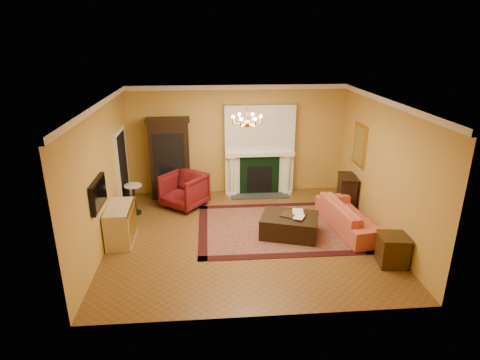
{
  "coord_description": "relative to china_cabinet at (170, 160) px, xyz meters",
  "views": [
    {
      "loc": [
        -0.79,
        -7.99,
        4.26
      ],
      "look_at": [
        -0.12,
        0.3,
        1.22
      ],
      "focal_mm": 30.0,
      "sensor_mm": 36.0,
      "label": 1
    }
  ],
  "objects": [
    {
      "name": "gilt_mirror",
      "position": [
        4.81,
        -1.09,
        0.6
      ],
      "size": [
        0.06,
        0.76,
        1.05
      ],
      "color": "gold",
      "rests_on": "wall_right"
    },
    {
      "name": "crown_molding",
      "position": [
        1.84,
        -1.53,
        1.89
      ],
      "size": [
        6.0,
        5.5,
        0.12
      ],
      "color": "white",
      "rests_on": "ceiling"
    },
    {
      "name": "wall_back",
      "position": [
        1.84,
        0.27,
        0.45
      ],
      "size": [
        6.0,
        0.02,
        3.0
      ],
      "primitive_type": "cube",
      "color": "gold",
      "rests_on": "floor"
    },
    {
      "name": "console_table",
      "position": [
        4.62,
        -1.01,
        -0.65
      ],
      "size": [
        0.52,
        0.77,
        0.79
      ],
      "primitive_type": "cube",
      "rotation": [
        0.0,
        0.0,
        -0.17
      ],
      "color": "black",
      "rests_on": "floor"
    },
    {
      "name": "china_cabinet",
      "position": [
        0.0,
        0.0,
        0.0
      ],
      "size": [
        1.08,
        0.54,
        2.1
      ],
      "primitive_type": "cube",
      "rotation": [
        0.0,
        0.0,
        0.06
      ],
      "color": "black",
      "rests_on": "floor"
    },
    {
      "name": "ottoman_tray",
      "position": [
        2.88,
        -2.55,
        -0.56
      ],
      "size": [
        0.63,
        0.59,
        0.03
      ],
      "primitive_type": "cube",
      "rotation": [
        0.0,
        0.0,
        -0.55
      ],
      "color": "black",
      "rests_on": "leather_ottoman"
    },
    {
      "name": "floor",
      "position": [
        1.84,
        -2.49,
        -1.06
      ],
      "size": [
        6.0,
        5.5,
        0.02
      ],
      "primitive_type": "cube",
      "color": "brown",
      "rests_on": "ground"
    },
    {
      "name": "wall_front",
      "position": [
        1.84,
        -5.25,
        0.45
      ],
      "size": [
        6.0,
        0.02,
        3.0
      ],
      "primitive_type": "cube",
      "color": "gold",
      "rests_on": "floor"
    },
    {
      "name": "wall_left",
      "position": [
        -1.17,
        -2.49,
        0.45
      ],
      "size": [
        0.02,
        5.5,
        3.0
      ],
      "primitive_type": "cube",
      "color": "gold",
      "rests_on": "floor"
    },
    {
      "name": "book_a",
      "position": [
        2.89,
        -2.44,
        -0.38
      ],
      "size": [
        0.24,
        0.06,
        0.32
      ],
      "primitive_type": "imported",
      "rotation": [
        0.0,
        0.0,
        -0.15
      ],
      "color": "gray",
      "rests_on": "ottoman_tray"
    },
    {
      "name": "tv_panel",
      "position": [
        -1.1,
        -3.09,
        0.3
      ],
      "size": [
        0.09,
        0.95,
        0.58
      ],
      "color": "black",
      "rests_on": "wall_left"
    },
    {
      "name": "ceiling",
      "position": [
        1.84,
        -2.49,
        1.96
      ],
      "size": [
        6.0,
        5.5,
        0.02
      ],
      "primitive_type": "cube",
      "color": "silver",
      "rests_on": "wall_back"
    },
    {
      "name": "end_table",
      "position": [
        4.56,
        -3.91,
        -0.75
      ],
      "size": [
        0.57,
        0.57,
        0.59
      ],
      "primitive_type": "cube",
      "rotation": [
        0.0,
        0.0,
        -0.13
      ],
      "color": "#3A250F",
      "rests_on": "floor"
    },
    {
      "name": "leather_ottoman",
      "position": [
        2.8,
        -2.55,
        -0.8
      ],
      "size": [
        1.44,
        1.22,
        0.46
      ],
      "primitive_type": "cube",
      "rotation": [
        0.0,
        0.0,
        -0.31
      ],
      "color": "black",
      "rests_on": "oriental_rug"
    },
    {
      "name": "fireplace",
      "position": [
        2.44,
        0.08,
        0.15
      ],
      "size": [
        1.9,
        0.7,
        2.5
      ],
      "color": "white",
      "rests_on": "wall_back"
    },
    {
      "name": "topiary_left",
      "position": [
        1.65,
        0.04,
        0.41
      ],
      "size": [
        0.16,
        0.16,
        0.42
      ],
      "color": "gray",
      "rests_on": "fireplace"
    },
    {
      "name": "book_b",
      "position": [
        2.87,
        -2.67,
        -0.4
      ],
      "size": [
        0.2,
        0.12,
        0.29
      ],
      "primitive_type": "imported",
      "rotation": [
        0.0,
        0.0,
        -0.48
      ],
      "color": "gray",
      "rests_on": "ottoman_tray"
    },
    {
      "name": "commode",
      "position": [
        -0.89,
        -2.5,
        -0.64
      ],
      "size": [
        0.54,
        1.1,
        0.81
      ],
      "primitive_type": "cube",
      "rotation": [
        0.0,
        0.0,
        0.03
      ],
      "color": "#C4B090",
      "rests_on": "floor"
    },
    {
      "name": "coral_sofa",
      "position": [
        4.27,
        -2.34,
        -0.62
      ],
      "size": [
        0.91,
        2.24,
        0.85
      ],
      "primitive_type": "imported",
      "rotation": [
        0.0,
        0.0,
        1.7
      ],
      "color": "#E45348",
      "rests_on": "floor"
    },
    {
      "name": "wall_right",
      "position": [
        4.85,
        -2.49,
        0.45
      ],
      "size": [
        0.02,
        5.5,
        3.0
      ],
      "primitive_type": "cube",
      "color": "gold",
      "rests_on": "floor"
    },
    {
      "name": "wingback_armchair",
      "position": [
        0.39,
        -0.75,
        -0.55
      ],
      "size": [
        1.31,
        1.3,
        0.99
      ],
      "primitive_type": "imported",
      "rotation": [
        0.0,
        0.0,
        -0.65
      ],
      "color": "maroon",
      "rests_on": "floor"
    },
    {
      "name": "pedestal_table",
      "position": [
        -0.83,
        -1.09,
        -0.6
      ],
      "size": [
        0.43,
        0.43,
        0.77
      ],
      "color": "black",
      "rests_on": "floor"
    },
    {
      "name": "chandelier",
      "position": [
        1.84,
        -2.49,
        1.56
      ],
      "size": [
        0.63,
        0.55,
        0.53
      ],
      "color": "gold",
      "rests_on": "ceiling"
    },
    {
      "name": "topiary_right",
      "position": [
        3.21,
        0.04,
        0.4
      ],
      "size": [
        0.15,
        0.15,
        0.4
      ],
      "color": "gray",
      "rests_on": "fireplace"
    },
    {
      "name": "oriental_rug",
      "position": [
        2.6,
        -2.17,
        -1.04
      ],
      "size": [
        3.66,
        2.75,
        0.01
      ],
      "primitive_type": "cube",
      "rotation": [
        0.0,
        0.0,
        -0.0
      ],
      "color": "#4A0F1B",
      "rests_on": "floor"
    },
    {
      "name": "doorway",
      "position": [
        -1.11,
        -0.79,
        -0.0
      ],
      "size": [
        0.08,
        1.05,
        2.1
      ],
      "color": "silver",
      "rests_on": "wall_left"
    }
  ]
}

